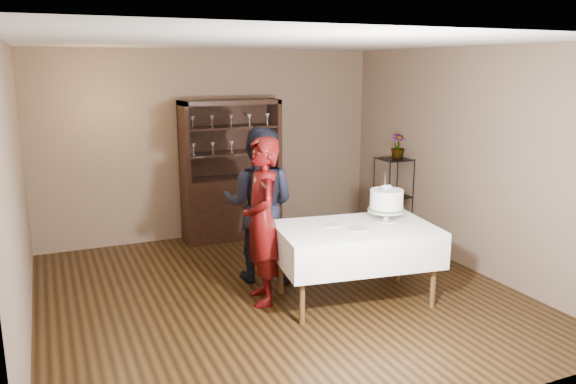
% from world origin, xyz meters
% --- Properties ---
extents(floor, '(5.00, 5.00, 0.00)m').
position_xyz_m(floor, '(0.00, 0.00, 0.00)').
color(floor, black).
rests_on(floor, ground).
extents(ceiling, '(5.00, 5.00, 0.00)m').
position_xyz_m(ceiling, '(0.00, 0.00, 2.70)').
color(ceiling, silver).
rests_on(ceiling, back_wall).
extents(back_wall, '(5.00, 0.02, 2.70)m').
position_xyz_m(back_wall, '(0.00, 2.50, 1.35)').
color(back_wall, brown).
rests_on(back_wall, floor).
extents(wall_left, '(0.02, 5.00, 2.70)m').
position_xyz_m(wall_left, '(-2.50, 0.00, 1.35)').
color(wall_left, brown).
rests_on(wall_left, floor).
extents(wall_right, '(0.02, 5.00, 2.70)m').
position_xyz_m(wall_right, '(2.50, 0.00, 1.35)').
color(wall_right, brown).
rests_on(wall_right, floor).
extents(china_hutch, '(1.40, 0.48, 2.00)m').
position_xyz_m(china_hutch, '(0.20, 2.25, 0.66)').
color(china_hutch, black).
rests_on(china_hutch, floor).
extents(plant_etagere, '(0.42, 0.42, 1.20)m').
position_xyz_m(plant_etagere, '(2.28, 1.20, 0.65)').
color(plant_etagere, black).
rests_on(plant_etagere, floor).
extents(cake_table, '(1.77, 1.23, 0.82)m').
position_xyz_m(cake_table, '(0.69, -0.47, 0.63)').
color(cake_table, white).
rests_on(cake_table, floor).
extents(woman, '(0.52, 0.71, 1.77)m').
position_xyz_m(woman, '(-0.22, -0.09, 0.89)').
color(woman, '#3A0705').
rests_on(woman, floor).
extents(man, '(1.11, 1.05, 1.80)m').
position_xyz_m(man, '(-0.01, 0.54, 0.90)').
color(man, black).
rests_on(man, floor).
extents(cake, '(0.46, 0.46, 0.55)m').
position_xyz_m(cake, '(1.09, -0.41, 1.04)').
color(cake, beige).
rests_on(cake, cake_table).
extents(plate_near, '(0.27, 0.27, 0.01)m').
position_xyz_m(plate_near, '(0.66, -0.57, 0.83)').
color(plate_near, beige).
rests_on(plate_near, cake_table).
extents(plate_far, '(0.20, 0.20, 0.01)m').
position_xyz_m(plate_far, '(0.47, -0.35, 0.83)').
color(plate_far, beige).
rests_on(plate_far, cake_table).
extents(potted_plant, '(0.20, 0.20, 0.35)m').
position_xyz_m(potted_plant, '(2.32, 1.19, 1.36)').
color(potted_plant, '#4B6F35').
rests_on(potted_plant, plant_etagere).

